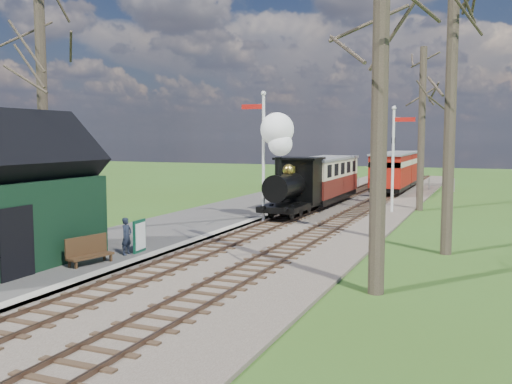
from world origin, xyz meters
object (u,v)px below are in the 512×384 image
station_shed (3,198)px  sign_board (140,236)px  bench (88,251)px  coach (324,178)px  red_carriage_a (391,172)px  semaphore_near (262,147)px  red_carriage_b (402,168)px  person (127,236)px  semaphore_far (395,151)px  locomotive (290,174)px

station_shed → sign_board: size_ratio=5.70×
sign_board → bench: bearing=-101.7°
coach → bench: coach is taller
red_carriage_a → semaphore_near: bearing=-102.0°
red_carriage_b → person: bearing=-98.4°
semaphore_far → red_carriage_b: (-1.77, 15.36, -1.74)m
red_carriage_a → red_carriage_b: size_ratio=1.00×
bench → person: size_ratio=1.26×
semaphore_near → semaphore_far: semaphore_near is taller
person → coach: bearing=-4.7°
semaphore_near → bench: semaphore_near is taller
red_carriage_b → person: size_ratio=4.47×
coach → bench: size_ratio=5.10×
locomotive → coach: (0.01, 6.07, -0.62)m
sign_board → person: size_ratio=0.89×
station_shed → locomotive: locomotive is taller
station_shed → red_carriage_b: bearing=78.3°
semaphore_far → person: bearing=-112.5°
semaphore_far → red_carriage_a: bearing=100.2°
semaphore_near → coach: (0.77, 7.88, -1.95)m
bench → person: (0.28, 1.61, 0.22)m
semaphore_near → locomotive: semaphore_near is taller
semaphore_near → semaphore_far: bearing=49.4°
locomotive → sign_board: (-1.74, -10.45, -1.54)m
red_carriage_a → sign_board: bearing=-100.1°
station_shed → sign_board: (2.55, 3.36, -1.51)m
sign_board → person: 0.54m
locomotive → coach: 6.10m
red_carriage_a → person: (-4.51, -25.02, -0.79)m
locomotive → red_carriage_b: 19.74m
red_carriage_b → sign_board: red_carriage_b is taller
locomotive → bench: (-2.18, -12.58, -1.69)m
bench → person: person is taller
sign_board → coach: bearing=83.9°
locomotive → red_carriage_a: locomotive is taller
locomotive → sign_board: locomotive is taller
bench → semaphore_near: bearing=82.5°
coach → red_carriage_a: size_ratio=1.44×
station_shed → bench: (2.11, 1.23, -1.66)m
station_shed → semaphore_near: bearing=73.6°
station_shed → person: size_ratio=5.06×
sign_board → bench: sign_board is taller
station_shed → semaphore_near: 12.58m
station_shed → bench: station_shed is taller
semaphore_far → semaphore_near: bearing=-130.6°
station_shed → semaphore_near: size_ratio=1.01×
coach → person: size_ratio=6.45×
red_carriage_a → semaphore_far: bearing=-79.8°
coach → person: 17.17m
semaphore_far → red_carriage_b: bearing=96.6°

